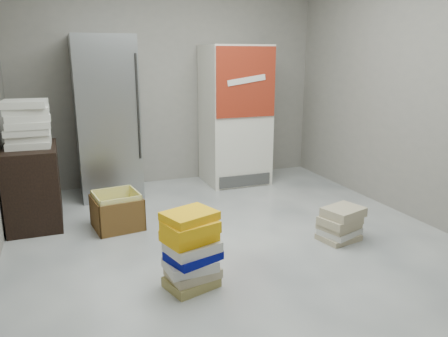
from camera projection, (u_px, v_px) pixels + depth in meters
name	position (u px, v px, depth m)	size (l,w,h in m)	color
ground	(246.00, 253.00, 3.81)	(5.00, 5.00, 0.00)	silver
room_shell	(249.00, 38.00, 3.35)	(4.04, 5.04, 2.82)	gray
steel_fridge	(107.00, 118.00, 5.19)	(0.70, 0.72, 1.90)	#96999E
coke_cooler	(235.00, 115.00, 5.76)	(0.80, 0.73, 1.80)	silver
wood_shelf	(33.00, 186.00, 4.39)	(0.50, 0.80, 0.80)	black
supply_box_stack	(27.00, 124.00, 4.23)	(0.44, 0.44, 0.45)	silver
phonebook_stack_main	(191.00, 250.00, 3.18)	(0.44, 0.41, 0.59)	#978A4E
phonebook_stack_side	(340.00, 224.00, 4.04)	(0.44, 0.40, 0.32)	tan
cardboard_box	(117.00, 213.00, 4.34)	(0.50, 0.50, 0.36)	yellow
bucket_lid	(187.00, 232.00, 4.16)	(0.28, 0.28, 0.08)	gold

